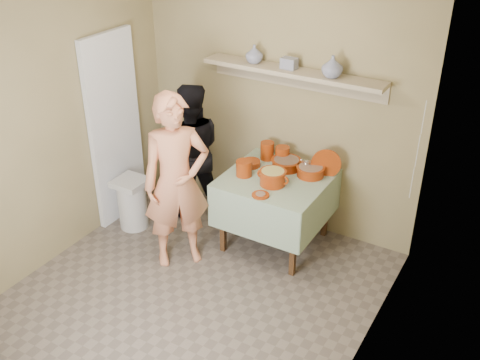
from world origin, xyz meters
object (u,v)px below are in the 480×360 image
Objects in this scene: person_cook at (177,182)px; person_helper at (190,152)px; serving_table at (276,188)px; cazuela_rice at (273,176)px; trash_bin at (132,203)px.

person_helper is (-0.38, 0.75, -0.10)m from person_cook.
serving_table is 0.26m from cazuela_rice.
person_helper is 0.80m from trash_bin.
cazuela_rice is at bearing -78.30° from serving_table.
cazuela_rice is 0.59× the size of trash_bin.
person_cook is 0.98m from trash_bin.
cazuela_rice is at bearing 12.84° from trash_bin.
person_cook is 1.14× the size of person_helper.
person_cook is 1.75× the size of serving_table.
trash_bin is (-1.43, -0.49, -0.36)m from serving_table.
serving_table is at bearing -0.50° from person_cook.
person_helper reaches higher than trash_bin.
serving_table is at bearing 18.72° from trash_bin.
person_cook reaches higher than cazuela_rice.
serving_table is at bearing 136.69° from person_helper.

